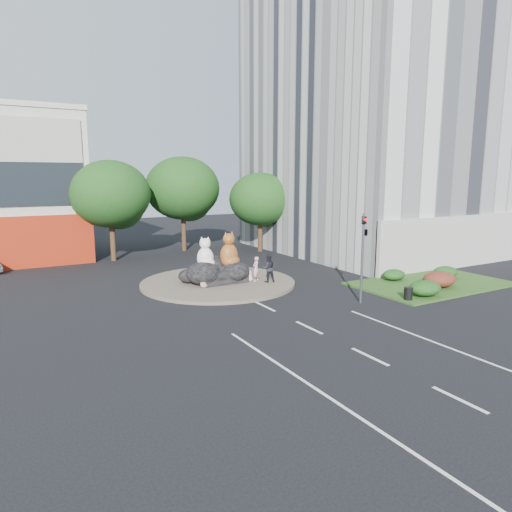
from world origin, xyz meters
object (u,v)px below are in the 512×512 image
Objects in this scene: kitten_calico at (203,281)px; pedestrian_pink at (256,269)px; litter_bin at (408,293)px; cat_tabby at (229,249)px; pedestrian_dark at (268,268)px; kitten_white at (250,276)px; cat_white at (205,253)px.

kitten_calico is 3.72m from pedestrian_pink.
litter_bin is (9.01, -7.99, -0.13)m from kitten_calico.
cat_tabby is 1.26× the size of pedestrian_dark.
kitten_white reaches higher than litter_bin.
pedestrian_dark is (1.96, -1.73, -1.14)m from cat_tabby.
kitten_calico is (-2.28, -1.03, -1.66)m from cat_tabby.
pedestrian_dark reaches higher than kitten_calico.
kitten_white is 0.39× the size of pedestrian_dark.
cat_white is 2.15m from kitten_calico.
pedestrian_pink is 0.87m from pedestrian_dark.
cat_white is at bearing -15.52° from pedestrian_dark.
pedestrian_dark reaches higher than litter_bin.
kitten_calico is 4.32m from pedestrian_dark.
cat_tabby is 11.40m from litter_bin.
cat_tabby is (1.55, -0.30, 0.13)m from cat_white.
pedestrian_pink is 2.25× the size of litter_bin.
cat_tabby is 2.19m from kitten_white.
cat_white is at bearing 105.15° from kitten_white.
kitten_calico is at bearing 132.19° from kitten_white.
kitten_white is 0.61m from pedestrian_pink.
pedestrian_dark is (3.51, -2.03, -1.01)m from cat_white.
kitten_white is 0.45× the size of pedestrian_pink.
cat_white is 0.89× the size of cat_tabby.
kitten_white is at bearing 3.87° from kitten_calico.
cat_tabby is at bearing 126.74° from litter_bin.
cat_white is at bearing 131.64° from litter_bin.
kitten_white is at bearing -1.35° from cat_white.
kitten_calico is 0.44× the size of pedestrian_dark.
cat_tabby reaches higher than kitten_white.
cat_white is 2.52× the size of kitten_calico.
kitten_calico is at bearing -157.23° from cat_tabby.
kitten_calico is at bearing -95.22° from cat_white.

